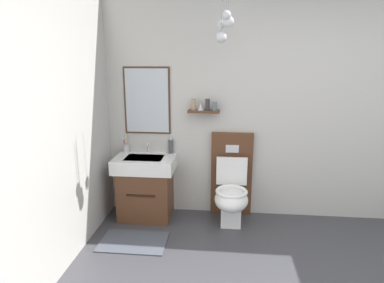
{
  "coord_description": "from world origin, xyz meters",
  "views": [
    {
      "loc": [
        -0.98,
        -1.74,
        1.83
      ],
      "look_at": [
        -1.35,
        1.79,
        0.94
      ],
      "focal_mm": 31.16,
      "sensor_mm": 36.0,
      "label": 1
    }
  ],
  "objects_px": {
    "vanity_sink_left": "(146,185)",
    "toilet": "(231,189)",
    "toothbrush_cup": "(126,147)",
    "soap_dispenser": "(171,146)"
  },
  "relations": [
    {
      "from": "toilet",
      "to": "toothbrush_cup",
      "type": "height_order",
      "value": "toilet"
    },
    {
      "from": "soap_dispenser",
      "to": "vanity_sink_left",
      "type": "bearing_deg",
      "value": -146.87
    },
    {
      "from": "vanity_sink_left",
      "to": "toilet",
      "type": "relative_size",
      "value": 0.74
    },
    {
      "from": "toothbrush_cup",
      "to": "vanity_sink_left",
      "type": "bearing_deg",
      "value": -32.49
    },
    {
      "from": "soap_dispenser",
      "to": "toilet",
      "type": "bearing_deg",
      "value": -13.34
    },
    {
      "from": "vanity_sink_left",
      "to": "toilet",
      "type": "xyz_separation_m",
      "value": [
        0.99,
        0.01,
        -0.01
      ]
    },
    {
      "from": "toothbrush_cup",
      "to": "soap_dispenser",
      "type": "xyz_separation_m",
      "value": [
        0.54,
        0.01,
        0.03
      ]
    },
    {
      "from": "toothbrush_cup",
      "to": "soap_dispenser",
      "type": "relative_size",
      "value": 1.05
    },
    {
      "from": "vanity_sink_left",
      "to": "toothbrush_cup",
      "type": "relative_size",
      "value": 3.51
    },
    {
      "from": "vanity_sink_left",
      "to": "toothbrush_cup",
      "type": "distance_m",
      "value": 0.51
    }
  ]
}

